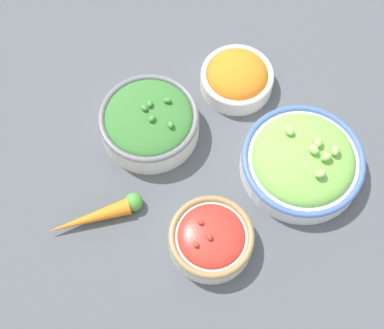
% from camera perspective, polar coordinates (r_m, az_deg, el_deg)
% --- Properties ---
extents(ground_plane, '(3.00, 3.00, 0.00)m').
position_cam_1_polar(ground_plane, '(0.98, 0.00, -0.73)').
color(ground_plane, '#4C5156').
extents(bowl_broccoli, '(0.19, 0.19, 0.08)m').
position_cam_1_polar(bowl_broccoli, '(0.99, -4.59, 4.64)').
color(bowl_broccoli, silver).
rests_on(bowl_broccoli, ground_plane).
extents(bowl_cherry_tomatoes, '(0.15, 0.15, 0.06)m').
position_cam_1_polar(bowl_cherry_tomatoes, '(0.91, 2.04, -7.86)').
color(bowl_cherry_tomatoes, silver).
rests_on(bowl_cherry_tomatoes, ground_plane).
extents(bowl_carrots, '(0.14, 0.14, 0.07)m').
position_cam_1_polar(bowl_carrots, '(1.05, 4.83, 9.27)').
color(bowl_carrots, silver).
rests_on(bowl_carrots, ground_plane).
extents(bowl_lettuce, '(0.22, 0.22, 0.08)m').
position_cam_1_polar(bowl_lettuce, '(0.98, 11.72, 0.37)').
color(bowl_lettuce, white).
rests_on(bowl_lettuce, ground_plane).
extents(loose_carrot, '(0.17, 0.07, 0.03)m').
position_cam_1_polar(loose_carrot, '(0.95, -9.94, -5.39)').
color(loose_carrot, orange).
rests_on(loose_carrot, ground_plane).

